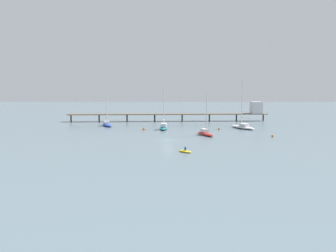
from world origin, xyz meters
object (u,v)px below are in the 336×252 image
(sailboat_teal, at_px, (164,127))
(mooring_buoy_mid, at_px, (219,129))
(sailboat_red, at_px, (205,132))
(mooring_buoy_outer, at_px, (273,136))
(mooring_buoy_inner, at_px, (144,129))
(sailboat_white, at_px, (243,126))
(sailboat_blue, at_px, (107,124))
(dinghy_yellow, at_px, (185,151))
(pier, at_px, (204,112))

(sailboat_teal, relative_size, mooring_buoy_mid, 20.93)
(sailboat_teal, bearing_deg, mooring_buoy_mid, -3.08)
(sailboat_red, height_order, mooring_buoy_outer, sailboat_red)
(mooring_buoy_inner, relative_size, mooring_buoy_outer, 1.13)
(sailboat_white, bearing_deg, sailboat_blue, 171.98)
(mooring_buoy_mid, bearing_deg, mooring_buoy_inner, -177.49)
(sailboat_white, bearing_deg, mooring_buoy_inner, -172.90)
(sailboat_teal, distance_m, mooring_buoy_mid, 15.66)
(sailboat_teal, height_order, mooring_buoy_outer, sailboat_teal)
(sailboat_white, relative_size, dinghy_yellow, 4.72)
(sailboat_teal, bearing_deg, dinghy_yellow, -82.18)
(sailboat_white, relative_size, sailboat_red, 1.34)
(dinghy_yellow, relative_size, mooring_buoy_mid, 5.21)
(sailboat_blue, relative_size, mooring_buoy_outer, 19.54)
(sailboat_red, height_order, mooring_buoy_inner, sailboat_red)
(mooring_buoy_inner, height_order, mooring_buoy_outer, mooring_buoy_inner)
(sailboat_teal, height_order, mooring_buoy_inner, sailboat_teal)
(sailboat_white, bearing_deg, dinghy_yellow, -117.52)
(dinghy_yellow, bearing_deg, mooring_buoy_mid, 71.23)
(pier, height_order, mooring_buoy_inner, pier)
(sailboat_blue, bearing_deg, pier, 26.56)
(sailboat_white, xyz_separation_m, mooring_buoy_mid, (-7.25, -2.62, -0.46))
(sailboat_red, xyz_separation_m, mooring_buoy_mid, (5.01, 10.84, -0.41))
(pier, bearing_deg, sailboat_red, -95.01)
(pier, distance_m, dinghy_yellow, 57.31)
(sailboat_teal, distance_m, mooring_buoy_outer, 30.24)
(pier, xyz_separation_m, sailboat_blue, (-31.34, -15.66, -2.69))
(sailboat_blue, height_order, dinghy_yellow, sailboat_blue)
(sailboat_teal, bearing_deg, sailboat_blue, 157.03)
(mooring_buoy_mid, bearing_deg, sailboat_teal, 176.92)
(sailboat_teal, xyz_separation_m, sailboat_red, (10.62, -11.68, -0.10))
(sailboat_red, distance_m, mooring_buoy_outer, 16.12)
(pier, xyz_separation_m, mooring_buoy_mid, (1.96, -23.99, -3.10))
(sailboat_white, xyz_separation_m, mooring_buoy_outer, (3.58, -16.40, -0.45))
(sailboat_teal, bearing_deg, mooring_buoy_inner, -162.39)
(sailboat_blue, relative_size, dinghy_yellow, 3.76)
(mooring_buoy_mid, height_order, mooring_buoy_outer, mooring_buoy_outer)
(sailboat_red, bearing_deg, sailboat_white, 47.65)
(sailboat_blue, distance_m, mooring_buoy_inner, 15.23)
(sailboat_white, bearing_deg, mooring_buoy_outer, -77.68)
(sailboat_white, xyz_separation_m, dinghy_yellow, (-18.29, -35.12, -0.53))
(sailboat_red, relative_size, dinghy_yellow, 3.51)
(sailboat_white, xyz_separation_m, sailboat_blue, (-40.54, 5.71, -0.05))
(mooring_buoy_outer, bearing_deg, sailboat_teal, 151.07)
(sailboat_red, relative_size, mooring_buoy_mid, 18.30)
(sailboat_blue, distance_m, mooring_buoy_mid, 34.32)
(pier, xyz_separation_m, sailboat_white, (9.21, -21.38, -2.64))
(dinghy_yellow, xyz_separation_m, mooring_buoy_outer, (21.88, 18.72, 0.08))
(pier, distance_m, sailboat_teal, 27.01)
(sailboat_teal, xyz_separation_m, mooring_buoy_inner, (-5.57, -1.77, -0.47))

